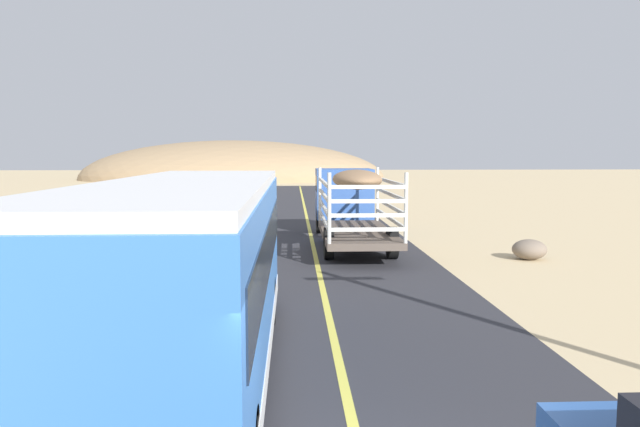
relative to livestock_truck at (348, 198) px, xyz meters
The scene contains 4 objects.
livestock_truck is the anchor object (origin of this frame).
bus 15.94m from the livestock_truck, 104.34° to the right, with size 2.54×10.00×3.21m.
boulder_mid_field 7.64m from the livestock_truck, 39.67° to the right, with size 1.16×1.10×0.69m, color #756656.
distant_hill 58.31m from the livestock_truck, 100.23° to the left, with size 41.22×23.74×10.54m, color #997C5A.
Camera 1 is at (-0.79, -5.25, 3.66)m, focal length 33.64 mm.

